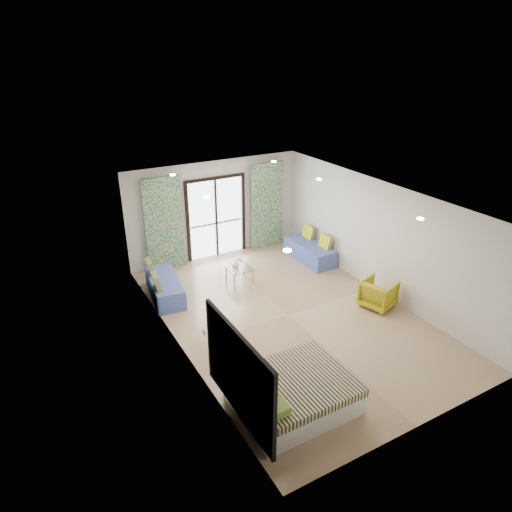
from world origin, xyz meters
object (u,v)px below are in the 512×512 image
coffee_table (239,269)px  armchair (378,293)px  bed (292,393)px  daybed_right (310,251)px  daybed_left (164,287)px

coffee_table → armchair: (2.21, -2.60, 0.01)m
bed → armchair: 3.88m
bed → armchair: (3.47, 1.72, 0.08)m
bed → daybed_right: (3.59, 4.55, -0.01)m
coffee_table → armchair: armchair is taller
daybed_left → armchair: (4.11, -2.82, 0.10)m
daybed_left → armchair: 4.99m
bed → daybed_right: daybed_right is taller
bed → coffee_table: bearing=73.7°
coffee_table → armchair: 3.41m
daybed_right → armchair: (-0.12, -2.83, 0.09)m
daybed_right → coffee_table: bearing=-174.3°
coffee_table → armchair: size_ratio=0.96×
daybed_left → bed: bearing=-74.4°
armchair → coffee_table: bearing=22.4°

